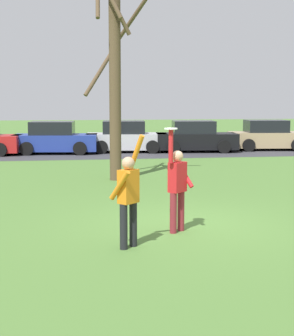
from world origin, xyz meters
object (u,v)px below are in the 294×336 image
Objects in this scene: frisbee_disc at (171,129)px; bare_tree_tall at (114,79)px; person_catcher at (177,184)px; person_defender at (128,194)px; parked_car_black at (196,138)px; parked_car_tan at (268,136)px; parked_car_blue at (55,139)px; parked_car_silver at (126,138)px.

bare_tree_tall is at bearing 93.33° from frisbee_disc.
person_catcher is 1.02× the size of person_defender.
person_catcher reaches higher than person_defender.
parked_car_black is (5.48, 17.14, -0.25)m from person_defender.
person_catcher is 0.29× the size of bare_tree_tall.
person_defender is 8.51m from bare_tree_tall.
frisbee_disc is 0.06× the size of parked_car_black.
person_catcher is at bearing -110.91° from parked_car_tan.
parked_car_blue is at bearing -122.36° from person_catcher.
bare_tree_tall reaches higher than frisbee_disc.
person_defender is 18.00m from parked_car_black.
frisbee_disc reaches higher than parked_car_tan.
frisbee_disc reaches higher than parked_car_silver.
parked_car_black is at bearing -168.32° from parked_car_tan.
frisbee_disc is at bearing -74.96° from parked_car_blue.
bare_tree_tall reaches higher than parked_car_tan.
person_catcher is 1.13m from frisbee_disc.
bare_tree_tall is (-9.02, -9.37, 2.60)m from parked_car_tan.
parked_car_tan is at bearing 46.09° from bare_tree_tall.
parked_car_silver is at bearing 179.02° from parked_car_black.
person_defender is 17.69m from parked_car_silver.
person_defender reaches higher than parked_car_tan.
parked_car_blue is 1.00× the size of parked_car_black.
frisbee_disc reaches higher than parked_car_blue.
parked_car_tan is (11.19, 0.25, 0.00)m from parked_car_blue.
bare_tree_tall reaches higher than parked_car_silver.
person_defender is 17.37m from parked_car_blue.
parked_car_tan is at bearing 7.37° from parked_car_blue.
parked_car_silver is (1.00, 16.74, -1.37)m from frisbee_disc.
person_catcher is 16.61m from parked_car_silver.
frisbee_disc is 18.83m from parked_car_tan.
person_catcher is at bearing -85.27° from bare_tree_tall.
parked_car_black is at bearing -147.15° from person_catcher.
parked_car_silver is 3.57m from parked_car_black.
parked_car_blue is (-2.59, 16.44, -1.37)m from frisbee_disc.
parked_car_silver is at bearing 10.75° from parked_car_blue.
frisbee_disc is (-0.17, -0.15, 1.11)m from person_catcher.
person_catcher is 16.73m from parked_car_black.
parked_car_black is (3.54, -0.44, 0.00)m from parked_car_silver.
frisbee_disc is at bearing -87.35° from parked_car_silver.
frisbee_disc is at bearing 0.00° from person_defender.
person_defender is at bearing -90.21° from parked_car_silver.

